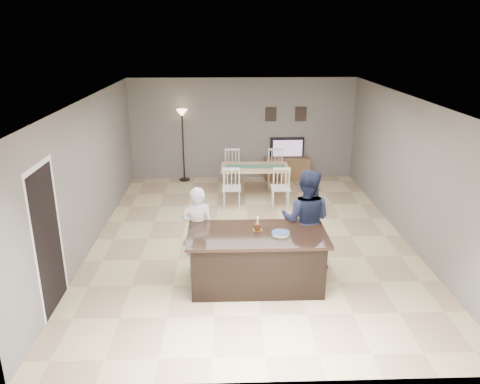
{
  "coord_description": "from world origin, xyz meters",
  "views": [
    {
      "loc": [
        -0.49,
        -8.38,
        3.85
      ],
      "look_at": [
        -0.21,
        -0.3,
        1.05
      ],
      "focal_mm": 35.0,
      "sensor_mm": 36.0,
      "label": 1
    }
  ],
  "objects_px": {
    "tv_console": "(287,169)",
    "television": "(287,148)",
    "kitchen_island": "(257,259)",
    "floor_lamp": "(182,126)",
    "woman": "(198,229)",
    "dining_table": "(255,172)",
    "plate_stack": "(281,233)",
    "birthday_cake": "(257,227)",
    "man": "(306,220)"
  },
  "relations": [
    {
      "from": "dining_table",
      "to": "plate_stack",
      "type": "bearing_deg",
      "value": -86.9
    },
    {
      "from": "tv_console",
      "to": "plate_stack",
      "type": "distance_m",
      "value": 5.74
    },
    {
      "from": "man",
      "to": "tv_console",
      "type": "bearing_deg",
      "value": -75.45
    },
    {
      "from": "birthday_cake",
      "to": "floor_lamp",
      "type": "relative_size",
      "value": 0.12
    },
    {
      "from": "kitchen_island",
      "to": "dining_table",
      "type": "xyz_separation_m",
      "value": [
        0.24,
        4.2,
        0.17
      ]
    },
    {
      "from": "television",
      "to": "woman",
      "type": "height_order",
      "value": "woman"
    },
    {
      "from": "birthday_cake",
      "to": "floor_lamp",
      "type": "bearing_deg",
      "value": 106.27
    },
    {
      "from": "tv_console",
      "to": "birthday_cake",
      "type": "bearing_deg",
      "value": -102.29
    },
    {
      "from": "woman",
      "to": "floor_lamp",
      "type": "height_order",
      "value": "floor_lamp"
    },
    {
      "from": "television",
      "to": "floor_lamp",
      "type": "distance_m",
      "value": 2.86
    },
    {
      "from": "tv_console",
      "to": "dining_table",
      "type": "xyz_separation_m",
      "value": [
        -0.96,
        -1.37,
        0.33
      ]
    },
    {
      "from": "floor_lamp",
      "to": "birthday_cake",
      "type": "bearing_deg",
      "value": -73.73
    },
    {
      "from": "tv_console",
      "to": "plate_stack",
      "type": "bearing_deg",
      "value": -98.53
    },
    {
      "from": "television",
      "to": "man",
      "type": "relative_size",
      "value": 0.52
    },
    {
      "from": "man",
      "to": "floor_lamp",
      "type": "height_order",
      "value": "floor_lamp"
    },
    {
      "from": "woman",
      "to": "man",
      "type": "relative_size",
      "value": 0.84
    },
    {
      "from": "woman",
      "to": "floor_lamp",
      "type": "bearing_deg",
      "value": -90.52
    },
    {
      "from": "tv_console",
      "to": "television",
      "type": "height_order",
      "value": "television"
    },
    {
      "from": "television",
      "to": "woman",
      "type": "bearing_deg",
      "value": 67.1
    },
    {
      "from": "kitchen_island",
      "to": "man",
      "type": "bearing_deg",
      "value": 32.99
    },
    {
      "from": "tv_console",
      "to": "birthday_cake",
      "type": "height_order",
      "value": "birthday_cake"
    },
    {
      "from": "plate_stack",
      "to": "woman",
      "type": "bearing_deg",
      "value": 154.49
    },
    {
      "from": "television",
      "to": "floor_lamp",
      "type": "bearing_deg",
      "value": 1.03
    },
    {
      "from": "television",
      "to": "dining_table",
      "type": "relative_size",
      "value": 0.49
    },
    {
      "from": "man",
      "to": "dining_table",
      "type": "distance_m",
      "value": 3.71
    },
    {
      "from": "tv_console",
      "to": "television",
      "type": "xyz_separation_m",
      "value": [
        0.0,
        0.07,
        0.56
      ]
    },
    {
      "from": "plate_stack",
      "to": "tv_console",
      "type": "bearing_deg",
      "value": 81.47
    },
    {
      "from": "tv_console",
      "to": "plate_stack",
      "type": "xyz_separation_m",
      "value": [
        -0.85,
        -5.64,
        0.62
      ]
    },
    {
      "from": "birthday_cake",
      "to": "television",
      "type": "bearing_deg",
      "value": 77.86
    },
    {
      "from": "tv_console",
      "to": "television",
      "type": "bearing_deg",
      "value": 90.0
    },
    {
      "from": "kitchen_island",
      "to": "floor_lamp",
      "type": "relative_size",
      "value": 1.12
    },
    {
      "from": "kitchen_island",
      "to": "floor_lamp",
      "type": "distance_m",
      "value": 5.9
    },
    {
      "from": "kitchen_island",
      "to": "woman",
      "type": "height_order",
      "value": "woman"
    },
    {
      "from": "birthday_cake",
      "to": "plate_stack",
      "type": "distance_m",
      "value": 0.39
    },
    {
      "from": "tv_console",
      "to": "kitchen_island",
      "type": "bearing_deg",
      "value": -102.16
    },
    {
      "from": "tv_console",
      "to": "man",
      "type": "height_order",
      "value": "man"
    },
    {
      "from": "man",
      "to": "birthday_cake",
      "type": "bearing_deg",
      "value": 46.17
    },
    {
      "from": "woman",
      "to": "plate_stack",
      "type": "height_order",
      "value": "woman"
    },
    {
      "from": "birthday_cake",
      "to": "plate_stack",
      "type": "height_order",
      "value": "birthday_cake"
    },
    {
      "from": "tv_console",
      "to": "floor_lamp",
      "type": "relative_size",
      "value": 0.63
    },
    {
      "from": "woman",
      "to": "floor_lamp",
      "type": "xyz_separation_m",
      "value": [
        -0.64,
        5.04,
        0.75
      ]
    },
    {
      "from": "tv_console",
      "to": "birthday_cake",
      "type": "distance_m",
      "value": 5.62
    },
    {
      "from": "tv_console",
      "to": "floor_lamp",
      "type": "distance_m",
      "value": 3.03
    },
    {
      "from": "kitchen_island",
      "to": "floor_lamp",
      "type": "bearing_deg",
      "value": 105.85
    },
    {
      "from": "woman",
      "to": "birthday_cake",
      "type": "xyz_separation_m",
      "value": [
        0.96,
        -0.44,
        0.22
      ]
    },
    {
      "from": "woman",
      "to": "dining_table",
      "type": "relative_size",
      "value": 0.79
    },
    {
      "from": "kitchen_island",
      "to": "floor_lamp",
      "type": "xyz_separation_m",
      "value": [
        -1.59,
        5.59,
        1.03
      ]
    },
    {
      "from": "kitchen_island",
      "to": "dining_table",
      "type": "relative_size",
      "value": 1.15
    },
    {
      "from": "kitchen_island",
      "to": "birthday_cake",
      "type": "relative_size",
      "value": 9.56
    },
    {
      "from": "dining_table",
      "to": "woman",
      "type": "bearing_deg",
      "value": -106.48
    }
  ]
}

